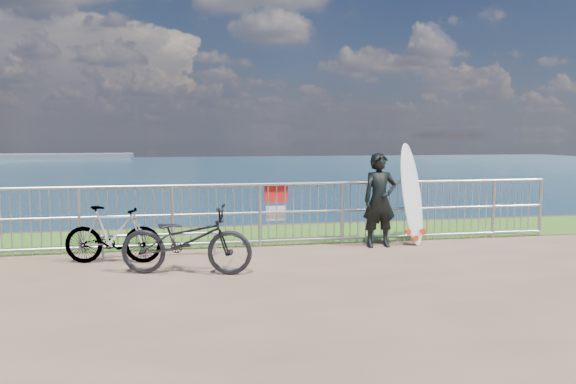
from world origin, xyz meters
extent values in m
plane|color=#386F1E|center=(0.00, 2.70, 0.01)|extent=(120.00, 120.00, 0.00)
cube|color=brown|center=(0.00, 3.90, -2.50)|extent=(120.00, 0.30, 5.00)
plane|color=navy|center=(0.00, 90.00, -5.00)|extent=(260.00, 260.00, 0.00)
cube|color=#565E68|center=(-50.00, 168.00, -4.25)|extent=(70.00, 12.00, 1.50)
cylinder|color=#989BA1|center=(0.00, 1.60, 1.10)|extent=(10.00, 0.06, 0.06)
cylinder|color=#989BA1|center=(0.00, 1.60, 0.61)|extent=(10.00, 0.05, 0.05)
cylinder|color=#989BA1|center=(0.00, 1.60, 0.10)|extent=(10.00, 0.05, 0.05)
cylinder|color=#989BA1|center=(-3.50, 1.60, 0.55)|extent=(0.06, 0.06, 1.10)
cylinder|color=#989BA1|center=(-2.00, 1.60, 0.55)|extent=(0.06, 0.06, 1.10)
cylinder|color=#989BA1|center=(-0.50, 1.60, 0.55)|extent=(0.06, 0.06, 1.10)
cylinder|color=#989BA1|center=(1.00, 1.60, 0.55)|extent=(0.06, 0.06, 1.10)
cylinder|color=#989BA1|center=(2.50, 1.60, 0.55)|extent=(0.06, 0.06, 1.10)
cylinder|color=#989BA1|center=(4.00, 1.60, 0.55)|extent=(0.06, 0.06, 1.10)
cylinder|color=#989BA1|center=(5.00, 1.60, 0.55)|extent=(0.06, 0.06, 1.10)
cube|color=red|center=(-0.20, 1.66, 0.92)|extent=(0.42, 0.02, 0.30)
cube|color=white|center=(-0.20, 1.66, 0.92)|extent=(0.38, 0.01, 0.08)
cube|color=white|center=(-0.20, 1.66, 0.58)|extent=(0.36, 0.02, 0.26)
imported|color=black|center=(1.56, 1.19, 0.82)|extent=(0.60, 0.40, 1.65)
ellipsoid|color=white|center=(2.20, 1.31, 0.91)|extent=(0.61, 0.59, 1.83)
cone|color=red|center=(2.06, 1.19, 0.26)|extent=(0.11, 0.20, 0.11)
cone|color=red|center=(2.34, 1.19, 0.26)|extent=(0.11, 0.20, 0.11)
cone|color=red|center=(2.20, 1.19, 0.14)|extent=(0.11, 0.20, 0.11)
imported|color=black|center=(-1.80, -0.12, 0.49)|extent=(1.96, 1.08, 0.98)
imported|color=black|center=(-2.89, 0.78, 0.44)|extent=(1.52, 0.67, 0.88)
cylinder|color=#989BA1|center=(-2.20, 1.02, 0.38)|extent=(1.95, 0.05, 0.05)
cylinder|color=#989BA1|center=(-3.07, 1.02, 0.19)|extent=(0.04, 0.04, 0.38)
cylinder|color=#989BA1|center=(-1.33, 1.02, 0.19)|extent=(0.04, 0.04, 0.38)
camera|label=1|loc=(-1.91, -8.03, 1.95)|focal=35.00mm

